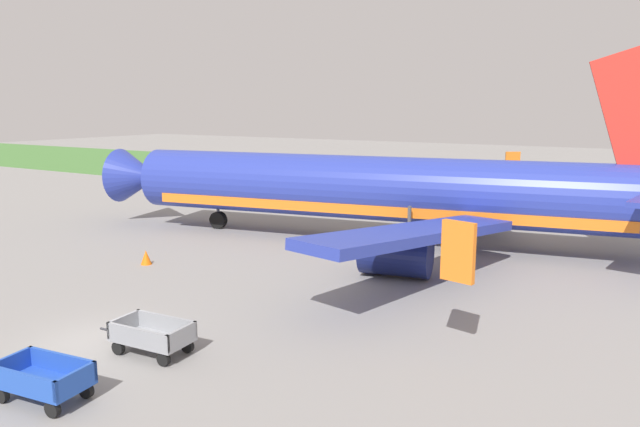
# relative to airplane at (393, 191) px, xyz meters

# --- Properties ---
(ground_plane) EXTENTS (220.00, 220.00, 0.00)m
(ground_plane) POSITION_rel_airplane_xyz_m (-2.58, -18.82, -3.05)
(ground_plane) COLOR gray
(grass_strip) EXTENTS (220.00, 28.00, 0.06)m
(grass_strip) POSITION_rel_airplane_xyz_m (-2.58, 27.98, -3.02)
(grass_strip) COLOR #477A38
(grass_strip) RESTS_ON ground
(airplane) EXTENTS (37.54, 30.30, 11.34)m
(airplane) POSITION_rel_airplane_xyz_m (0.00, 0.00, 0.00)
(airplane) COLOR #28389E
(airplane) RESTS_ON ground
(baggage_cart_nearest) EXTENTS (3.61, 1.69, 1.07)m
(baggage_cart_nearest) POSITION_rel_airplane_xyz_m (-0.35, -22.05, -2.45)
(baggage_cart_nearest) COLOR #234CB2
(baggage_cart_nearest) RESTS_ON ground
(baggage_cart_second_in_row) EXTENTS (3.59, 1.57, 1.07)m
(baggage_cart_second_in_row) POSITION_rel_airplane_xyz_m (-0.13, -18.35, -2.45)
(baggage_cart_second_in_row) COLOR gray
(baggage_cart_second_in_row) RESTS_ON ground
(traffic_cone_near_plane) EXTENTS (0.55, 0.55, 0.72)m
(traffic_cone_near_plane) POSITION_rel_airplane_xyz_m (-8.60, -10.75, -2.69)
(traffic_cone_near_plane) COLOR orange
(traffic_cone_near_plane) RESTS_ON ground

